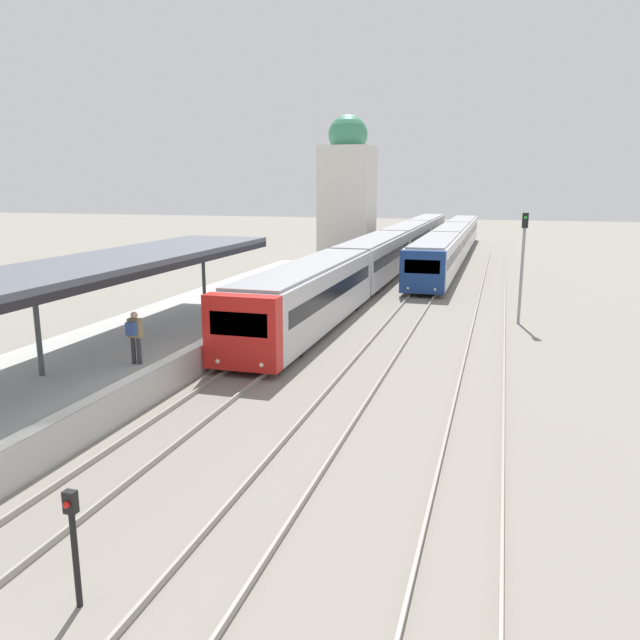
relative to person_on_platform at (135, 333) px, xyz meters
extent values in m
cube|color=#4C515B|center=(-2.01, -1.81, 1.96)|extent=(4.00, 26.35, 0.20)
cube|color=black|center=(-0.05, -1.81, 1.74)|extent=(0.08, 26.35, 0.24)
cylinder|color=#47474C|center=(-2.01, -1.81, 0.44)|extent=(0.16, 0.16, 2.85)
cylinder|color=#47474C|center=(-2.01, 8.73, 0.44)|extent=(0.16, 0.16, 2.85)
cylinder|color=#2D2D33|center=(-0.10, 0.04, -0.56)|extent=(0.14, 0.14, 0.85)
cylinder|color=#2D2D33|center=(0.10, 0.04, -0.56)|extent=(0.14, 0.14, 0.85)
cube|color=olive|center=(0.00, 0.04, 0.16)|extent=(0.40, 0.22, 0.60)
sphere|color=tan|center=(0.00, 0.04, 0.57)|extent=(0.22, 0.22, 0.22)
cube|color=#334C8E|center=(0.00, -0.16, 0.18)|extent=(0.30, 0.18, 0.40)
cube|color=red|center=(2.37, 2.86, -0.47)|extent=(2.69, 0.70, 2.59)
cube|color=black|center=(2.37, 2.53, -0.11)|extent=(2.10, 0.04, 0.83)
sphere|color=#EFEACC|center=(1.56, 2.52, -1.47)|extent=(0.16, 0.16, 0.16)
sphere|color=#EFEACC|center=(3.18, 2.52, -1.47)|extent=(0.16, 0.16, 0.16)
cube|color=#B7B7BC|center=(2.37, 10.54, -0.47)|extent=(2.69, 14.66, 2.59)
cube|color=gray|center=(2.37, 10.54, 0.89)|extent=(2.37, 14.37, 0.12)
cube|color=black|center=(2.37, 10.54, -0.18)|extent=(2.71, 13.49, 0.67)
cylinder|color=black|center=(1.22, 5.78, -1.69)|extent=(0.12, 0.70, 0.70)
cylinder|color=black|center=(3.51, 5.78, -1.69)|extent=(0.12, 0.70, 0.70)
cylinder|color=black|center=(1.22, 15.31, -1.69)|extent=(0.12, 0.70, 0.70)
cylinder|color=black|center=(3.51, 15.31, -1.69)|extent=(0.12, 0.70, 0.70)
cube|color=#B7B7BC|center=(2.37, 25.55, -0.47)|extent=(2.69, 14.66, 2.59)
cube|color=gray|center=(2.37, 25.55, 0.89)|extent=(2.37, 14.37, 0.12)
cube|color=black|center=(2.37, 25.55, -0.18)|extent=(2.71, 13.49, 0.67)
cylinder|color=black|center=(1.22, 20.79, -1.69)|extent=(0.12, 0.70, 0.70)
cylinder|color=black|center=(3.51, 20.79, -1.69)|extent=(0.12, 0.70, 0.70)
cylinder|color=black|center=(1.22, 30.32, -1.69)|extent=(0.12, 0.70, 0.70)
cylinder|color=black|center=(3.51, 30.32, -1.69)|extent=(0.12, 0.70, 0.70)
cube|color=#B7B7BC|center=(2.37, 40.56, -0.47)|extent=(2.69, 14.66, 2.59)
cube|color=gray|center=(2.37, 40.56, 0.89)|extent=(2.37, 14.37, 0.12)
cube|color=black|center=(2.37, 40.56, -0.18)|extent=(2.71, 13.49, 0.67)
cylinder|color=black|center=(1.22, 35.80, -1.69)|extent=(0.12, 0.70, 0.70)
cylinder|color=black|center=(3.51, 35.80, -1.69)|extent=(0.12, 0.70, 0.70)
cylinder|color=black|center=(1.22, 45.33, -1.69)|extent=(0.12, 0.70, 0.70)
cylinder|color=black|center=(3.51, 45.33, -1.69)|extent=(0.12, 0.70, 0.70)
cube|color=#B7B7BC|center=(2.37, 55.57, -0.47)|extent=(2.69, 14.66, 2.59)
cube|color=gray|center=(2.37, 55.57, 0.89)|extent=(2.37, 14.37, 0.12)
cube|color=black|center=(2.37, 55.57, -0.18)|extent=(2.71, 13.49, 0.67)
cylinder|color=black|center=(1.22, 50.81, -1.69)|extent=(0.12, 0.70, 0.70)
cylinder|color=black|center=(3.51, 50.81, -1.69)|extent=(0.12, 0.70, 0.70)
cylinder|color=black|center=(1.22, 60.34, -1.69)|extent=(0.12, 0.70, 0.70)
cylinder|color=black|center=(3.51, 60.34, -1.69)|extent=(0.12, 0.70, 0.70)
cube|color=navy|center=(6.36, 20.14, -0.51)|extent=(2.64, 0.70, 2.51)
cube|color=black|center=(6.36, 19.81, -0.16)|extent=(2.06, 0.04, 0.80)
sphere|color=#EFEACC|center=(5.57, 19.80, -1.47)|extent=(0.16, 0.16, 0.16)
sphere|color=#EFEACC|center=(7.15, 19.80, -1.47)|extent=(0.16, 0.16, 0.16)
cube|color=silver|center=(6.36, 27.21, -0.51)|extent=(2.64, 13.43, 2.51)
cube|color=gray|center=(6.36, 27.21, 0.80)|extent=(2.32, 13.16, 0.12)
cube|color=black|center=(6.36, 27.21, -0.24)|extent=(2.66, 12.35, 0.65)
cylinder|color=black|center=(5.24, 22.84, -1.69)|extent=(0.12, 0.70, 0.70)
cylinder|color=black|center=(7.48, 22.84, -1.69)|extent=(0.12, 0.70, 0.70)
cylinder|color=black|center=(5.24, 31.57, -1.69)|extent=(0.12, 0.70, 0.70)
cylinder|color=black|center=(7.48, 31.57, -1.69)|extent=(0.12, 0.70, 0.70)
cube|color=silver|center=(6.36, 40.98, -0.51)|extent=(2.64, 13.43, 2.51)
cube|color=gray|center=(6.36, 40.98, 0.80)|extent=(2.32, 13.16, 0.12)
cube|color=black|center=(6.36, 40.98, -0.24)|extent=(2.66, 12.35, 0.65)
cylinder|color=black|center=(5.24, 36.62, -1.69)|extent=(0.12, 0.70, 0.70)
cylinder|color=black|center=(7.48, 36.62, -1.69)|extent=(0.12, 0.70, 0.70)
cylinder|color=black|center=(5.24, 45.34, -1.69)|extent=(0.12, 0.70, 0.70)
cylinder|color=black|center=(7.48, 45.34, -1.69)|extent=(0.12, 0.70, 0.70)
cube|color=silver|center=(6.36, 54.76, -0.51)|extent=(2.64, 13.43, 2.51)
cube|color=gray|center=(6.36, 54.76, 0.80)|extent=(2.32, 13.16, 0.12)
cube|color=black|center=(6.36, 54.76, -0.24)|extent=(2.66, 12.35, 0.65)
cylinder|color=black|center=(5.24, 50.39, -1.69)|extent=(0.12, 0.70, 0.70)
cylinder|color=black|center=(7.48, 50.39, -1.69)|extent=(0.12, 0.70, 0.70)
cylinder|color=black|center=(5.24, 59.12, -1.69)|extent=(0.12, 0.70, 0.70)
cylinder|color=black|center=(7.48, 59.12, -1.69)|extent=(0.12, 0.70, 0.70)
cylinder|color=black|center=(4.66, -9.08, -1.22)|extent=(0.10, 0.10, 1.62)
cube|color=black|center=(4.66, -9.08, -0.23)|extent=(0.20, 0.14, 0.36)
sphere|color=red|center=(4.66, -9.17, -0.23)|extent=(0.11, 0.11, 0.11)
cylinder|color=gray|center=(11.71, 14.36, 0.59)|extent=(0.14, 0.14, 5.26)
cube|color=black|center=(11.71, 14.36, 2.87)|extent=(0.28, 0.20, 0.70)
sphere|color=green|center=(11.71, 14.24, 3.01)|extent=(0.14, 0.14, 0.14)
cube|color=silver|center=(-2.71, 38.38, 2.87)|extent=(4.44, 4.44, 9.82)
sphere|color=#3D8966|center=(-2.71, 38.38, 8.72)|extent=(3.41, 3.41, 3.41)
camera|label=1|loc=(10.75, -16.35, 4.50)|focal=35.00mm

